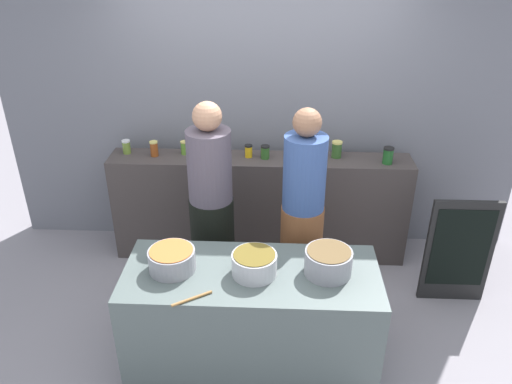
% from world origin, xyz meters
% --- Properties ---
extents(ground, '(12.00, 12.00, 0.00)m').
position_xyz_m(ground, '(0.00, 0.00, 0.00)').
color(ground, gray).
extents(storefront_wall, '(4.80, 0.12, 3.00)m').
position_xyz_m(storefront_wall, '(0.00, 1.45, 1.50)').
color(storefront_wall, slate).
rests_on(storefront_wall, ground).
extents(display_shelf, '(2.70, 0.36, 0.99)m').
position_xyz_m(display_shelf, '(0.00, 1.10, 0.50)').
color(display_shelf, '#413937').
rests_on(display_shelf, ground).
extents(prep_table, '(1.70, 0.70, 0.80)m').
position_xyz_m(prep_table, '(0.00, -0.30, 0.40)').
color(prep_table, '#505D5B').
rests_on(prep_table, ground).
extents(preserve_jar_0, '(0.07, 0.07, 0.12)m').
position_xyz_m(preserve_jar_0, '(-1.21, 1.16, 1.06)').
color(preserve_jar_0, olive).
rests_on(preserve_jar_0, display_shelf).
extents(preserve_jar_1, '(0.07, 0.07, 0.14)m').
position_xyz_m(preserve_jar_1, '(-0.94, 1.11, 1.06)').
color(preserve_jar_1, brown).
rests_on(preserve_jar_1, display_shelf).
extents(preserve_jar_2, '(0.07, 0.07, 0.12)m').
position_xyz_m(preserve_jar_2, '(-0.68, 1.16, 1.06)').
color(preserve_jar_2, '#5B8E2F').
rests_on(preserve_jar_2, display_shelf).
extents(preserve_jar_3, '(0.07, 0.07, 0.11)m').
position_xyz_m(preserve_jar_3, '(-0.51, 1.11, 1.05)').
color(preserve_jar_3, gold).
rests_on(preserve_jar_3, display_shelf).
extents(preserve_jar_4, '(0.07, 0.07, 0.11)m').
position_xyz_m(preserve_jar_4, '(-0.38, 1.07, 1.05)').
color(preserve_jar_4, '#442848').
rests_on(preserve_jar_4, display_shelf).
extents(preserve_jar_5, '(0.07, 0.07, 0.11)m').
position_xyz_m(preserve_jar_5, '(-0.10, 1.12, 1.05)').
color(preserve_jar_5, gold).
rests_on(preserve_jar_5, display_shelf).
extents(preserve_jar_6, '(0.08, 0.08, 0.12)m').
position_xyz_m(preserve_jar_6, '(0.05, 1.10, 1.05)').
color(preserve_jar_6, '#305F26').
rests_on(preserve_jar_6, display_shelf).
extents(preserve_jar_7, '(0.07, 0.07, 0.11)m').
position_xyz_m(preserve_jar_7, '(0.47, 1.06, 1.05)').
color(preserve_jar_7, '#8E4E11').
rests_on(preserve_jar_7, display_shelf).
extents(preserve_jar_8, '(0.09, 0.09, 0.15)m').
position_xyz_m(preserve_jar_8, '(0.68, 1.15, 1.07)').
color(preserve_jar_8, '#325926').
rests_on(preserve_jar_8, display_shelf).
extents(preserve_jar_9, '(0.09, 0.09, 0.15)m').
position_xyz_m(preserve_jar_9, '(1.11, 1.04, 1.07)').
color(preserve_jar_9, '#1F5823').
rests_on(preserve_jar_9, display_shelf).
extents(cooking_pot_left, '(0.31, 0.31, 0.15)m').
position_xyz_m(cooking_pot_left, '(-0.52, -0.29, 0.87)').
color(cooking_pot_left, gray).
rests_on(cooking_pot_left, prep_table).
extents(cooking_pot_center, '(0.30, 0.30, 0.15)m').
position_xyz_m(cooking_pot_center, '(0.02, -0.32, 0.87)').
color(cooking_pot_center, '#B7B7BC').
rests_on(cooking_pot_center, prep_table).
extents(cooking_pot_right, '(0.31, 0.31, 0.17)m').
position_xyz_m(cooking_pot_right, '(0.50, -0.28, 0.88)').
color(cooking_pot_right, gray).
rests_on(cooking_pot_right, prep_table).
extents(wooden_spoon, '(0.23, 0.16, 0.02)m').
position_xyz_m(wooden_spoon, '(-0.35, -0.60, 0.81)').
color(wooden_spoon, '#9E703D').
rests_on(wooden_spoon, prep_table).
extents(cook_with_tongs, '(0.35, 0.35, 1.72)m').
position_xyz_m(cook_with_tongs, '(-0.36, 0.44, 0.78)').
color(cook_with_tongs, black).
rests_on(cook_with_tongs, ground).
extents(cook_in_cap, '(0.33, 0.33, 1.72)m').
position_xyz_m(cook_in_cap, '(0.36, 0.33, 0.79)').
color(cook_in_cap, brown).
rests_on(cook_in_cap, ground).
extents(chalkboard_sign, '(0.54, 0.05, 0.94)m').
position_xyz_m(chalkboard_sign, '(1.64, 0.48, 0.48)').
color(chalkboard_sign, black).
rests_on(chalkboard_sign, ground).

